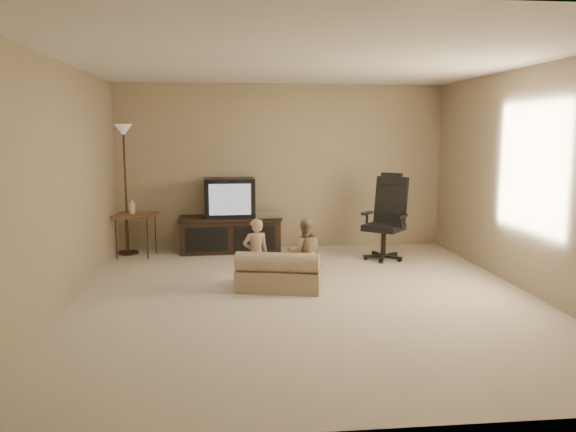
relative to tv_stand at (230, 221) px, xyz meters
name	(u,v)px	position (x,y,z in m)	size (l,w,h in m)	color
floor	(305,298)	(0.80, -2.49, -0.46)	(5.50, 5.50, 0.00)	beige
room_shell	(306,157)	(0.80, -2.49, 1.06)	(5.50, 5.50, 5.50)	white
tv_stand	(230,221)	(0.00, 0.00, 0.00)	(1.56, 0.61, 1.10)	black
office_chair	(386,228)	(2.18, -0.73, -0.02)	(0.79, 0.79, 1.21)	black
side_table	(135,215)	(-1.36, -0.19, 0.14)	(0.62, 0.62, 0.83)	brown
floor_lamp	(125,160)	(-1.50, -0.03, 0.92)	(0.29, 0.29, 1.89)	black
child_sofa	(279,274)	(0.54, -2.17, -0.27)	(1.04, 0.73, 0.46)	tan
toddler_left	(256,254)	(0.28, -2.09, -0.05)	(0.30, 0.22, 0.82)	tan
toddler_right	(305,253)	(0.85, -2.05, -0.06)	(0.39, 0.21, 0.81)	tan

